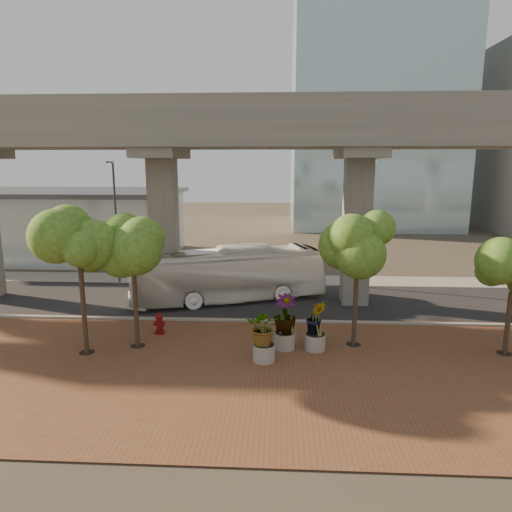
{
  "coord_description": "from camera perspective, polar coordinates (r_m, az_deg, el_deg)",
  "views": [
    {
      "loc": [
        1.29,
        -26.14,
        8.62
      ],
      "look_at": [
        -0.12,
        0.5,
        3.27
      ],
      "focal_mm": 32.0,
      "sensor_mm": 36.0,
      "label": 1
    }
  ],
  "objects": [
    {
      "name": "street_tree_near_west",
      "position": [
        21.79,
        -15.17,
        0.95
      ],
      "size": [
        3.57,
        3.57,
        6.43
      ],
      "color": "#463428",
      "rests_on": "ground"
    },
    {
      "name": "planter_left",
      "position": [
        21.64,
        7.47,
        -7.95
      ],
      "size": [
        2.17,
        2.17,
        2.39
      ],
      "color": "gray",
      "rests_on": "ground"
    },
    {
      "name": "far_sidewalk",
      "position": [
        34.74,
        0.82,
        -2.98
      ],
      "size": [
        90.0,
        3.0,
        0.06
      ],
      "primitive_type": "cube",
      "color": "gray",
      "rests_on": "ground"
    },
    {
      "name": "station_pavilion",
      "position": [
        47.52,
        -23.66,
        3.85
      ],
      "size": [
        23.0,
        13.0,
        6.3
      ],
      "color": "silver",
      "rests_on": "ground"
    },
    {
      "name": "brick_plaza",
      "position": [
        20.11,
        -0.96,
        -13.95
      ],
      "size": [
        70.0,
        13.0,
        0.06
      ],
      "primitive_type": "cube",
      "color": "brown",
      "rests_on": "ground"
    },
    {
      "name": "asphalt_road",
      "position": [
        29.45,
        0.4,
        -5.65
      ],
      "size": [
        90.0,
        8.0,
        0.04
      ],
      "primitive_type": "cube",
      "color": "black",
      "rests_on": "ground"
    },
    {
      "name": "ground",
      "position": [
        27.55,
        0.2,
        -6.9
      ],
      "size": [
        160.0,
        160.0,
        0.0
      ],
      "primitive_type": "plane",
      "color": "#3C352B",
      "rests_on": "ground"
    },
    {
      "name": "transit_viaduct",
      "position": [
        28.2,
        0.42,
        8.62
      ],
      "size": [
        72.0,
        5.6,
        12.4
      ],
      "color": "gray",
      "rests_on": "ground"
    },
    {
      "name": "streetlamp_east",
      "position": [
        32.49,
        13.81,
        5.05
      ],
      "size": [
        0.45,
        1.3,
        8.99
      ],
      "color": "#2B2A2F",
      "rests_on": "ground"
    },
    {
      "name": "streetlamp_west",
      "position": [
        34.59,
        -17.2,
        5.06
      ],
      "size": [
        0.44,
        1.28,
        8.82
      ],
      "color": "#333338",
      "rests_on": "ground"
    },
    {
      "name": "planter_right",
      "position": [
        21.59,
        3.64,
        -7.52
      ],
      "size": [
        2.46,
        2.46,
        2.63
      ],
      "color": "#9D978E",
      "rests_on": "ground"
    },
    {
      "name": "fire_hydrant",
      "position": [
        24.25,
        -11.98,
        -8.24
      ],
      "size": [
        0.56,
        0.5,
        1.12
      ],
      "color": "maroon",
      "rests_on": "ground"
    },
    {
      "name": "transit_bus",
      "position": [
        29.15,
        -3.54,
        -2.37
      ],
      "size": [
        12.65,
        6.71,
        3.45
      ],
      "primitive_type": "imported",
      "rotation": [
        0.0,
        0.0,
        1.9
      ],
      "color": "white",
      "rests_on": "ground"
    },
    {
      "name": "planter_front",
      "position": [
        20.26,
        1.0,
        -9.17
      ],
      "size": [
        2.19,
        2.19,
        2.41
      ],
      "color": "#9B978C",
      "rests_on": "ground"
    },
    {
      "name": "street_tree_near_east",
      "position": [
        21.65,
        12.64,
        2.0
      ],
      "size": [
        3.6,
        3.6,
        6.81
      ],
      "color": "#463428",
      "rests_on": "ground"
    },
    {
      "name": "street_tree_far_west",
      "position": [
        21.66,
        -21.3,
        1.37
      ],
      "size": [
        3.72,
        3.72,
        6.82
      ],
      "color": "#463428",
      "rests_on": "ground"
    },
    {
      "name": "curb_strip",
      "position": [
        25.64,
        -0.02,
        -8.12
      ],
      "size": [
        70.0,
        0.25,
        0.16
      ],
      "primitive_type": "cube",
      "color": "gray",
      "rests_on": "ground"
    }
  ]
}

